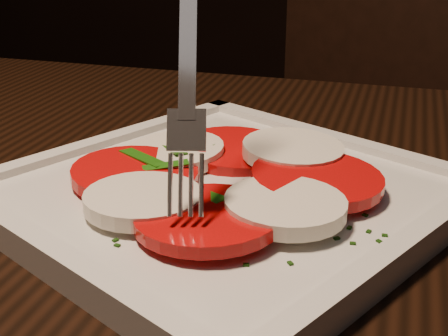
{
  "coord_description": "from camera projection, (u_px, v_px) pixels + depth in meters",
  "views": [
    {
      "loc": [
        0.21,
        -0.26,
        0.95
      ],
      "look_at": [
        0.08,
        0.12,
        0.78
      ],
      "focal_mm": 50.0,
      "sensor_mm": 36.0,
      "label": 1
    }
  ],
  "objects": [
    {
      "name": "chair",
      "position": [
        346.0,
        136.0,
        1.23
      ],
      "size": [
        0.54,
        0.54,
        0.93
      ],
      "rotation": [
        0.0,
        0.0,
        -0.37
      ],
      "color": "black",
      "rests_on": "ground"
    },
    {
      "name": "plate",
      "position": [
        224.0,
        197.0,
        0.44
      ],
      "size": [
        0.37,
        0.37,
        0.01
      ],
      "primitive_type": "cube",
      "rotation": [
        0.0,
        0.0,
        -0.43
      ],
      "color": "silver",
      "rests_on": "table"
    },
    {
      "name": "caprese_salad",
      "position": [
        224.0,
        176.0,
        0.43
      ],
      "size": [
        0.23,
        0.23,
        0.02
      ],
      "color": "red",
      "rests_on": "plate"
    },
    {
      "name": "fork",
      "position": [
        190.0,
        39.0,
        0.38
      ],
      "size": [
        0.08,
        0.12,
        0.18
      ],
      "primitive_type": null,
      "rotation": [
        0.0,
        0.0,
        0.32
      ],
      "color": "white",
      "rests_on": "caprese_salad"
    }
  ]
}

